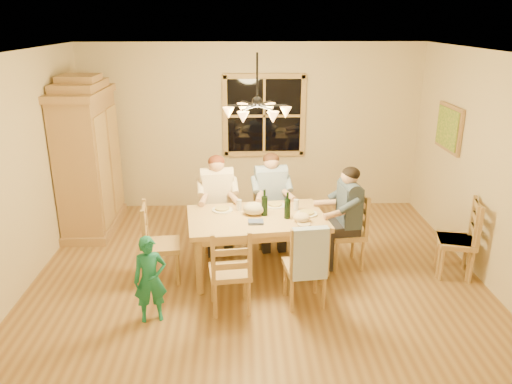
{
  "coord_description": "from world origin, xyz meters",
  "views": [
    {
      "loc": [
        -0.2,
        -5.54,
        3.06
      ],
      "look_at": [
        -0.01,
        0.1,
        1.07
      ],
      "focal_mm": 35.0,
      "sensor_mm": 36.0,
      "label": 1
    }
  ],
  "objects_px": {
    "adult_woman": "(217,191)",
    "adult_slate_man": "(348,205)",
    "chair_spare_back": "(453,251)",
    "chair_near_right": "(304,278)",
    "chair_far_left": "(218,227)",
    "wine_bottle_b": "(287,205)",
    "armoire": "(89,161)",
    "chair_end_right": "(345,244)",
    "chair_far_right": "(271,224)",
    "chair_near_left": "(230,284)",
    "child": "(150,279)",
    "chandelier": "(257,110)",
    "wine_bottle_a": "(265,203)",
    "dining_table": "(257,224)",
    "chair_end_left": "(163,257)",
    "adult_plaid_man": "(271,188)",
    "chair_spare_front": "(455,253)"
  },
  "relations": [
    {
      "from": "adult_woman",
      "to": "adult_slate_man",
      "type": "height_order",
      "value": "same"
    },
    {
      "from": "wine_bottle_a",
      "to": "chair_near_left",
      "type": "bearing_deg",
      "value": -115.63
    },
    {
      "from": "chair_far_left",
      "to": "wine_bottle_a",
      "type": "bearing_deg",
      "value": 124.12
    },
    {
      "from": "chair_end_right",
      "to": "child",
      "type": "height_order",
      "value": "chair_end_right"
    },
    {
      "from": "chair_far_right",
      "to": "adult_woman",
      "type": "relative_size",
      "value": 1.13
    },
    {
      "from": "adult_plaid_man",
      "to": "wine_bottle_b",
      "type": "xyz_separation_m",
      "value": [
        0.14,
        -0.89,
        0.08
      ]
    },
    {
      "from": "chair_far_right",
      "to": "adult_slate_man",
      "type": "relative_size",
      "value": 1.13
    },
    {
      "from": "chair_end_right",
      "to": "chair_far_left",
      "type": "bearing_deg",
      "value": 63.43
    },
    {
      "from": "chair_far_left",
      "to": "wine_bottle_b",
      "type": "relative_size",
      "value": 3.0
    },
    {
      "from": "chandelier",
      "to": "chair_far_left",
      "type": "height_order",
      "value": "chandelier"
    },
    {
      "from": "chair_near_right",
      "to": "child",
      "type": "height_order",
      "value": "chair_near_right"
    },
    {
      "from": "wine_bottle_b",
      "to": "adult_plaid_man",
      "type": "bearing_deg",
      "value": 99.12
    },
    {
      "from": "adult_slate_man",
      "to": "child",
      "type": "relative_size",
      "value": 0.92
    },
    {
      "from": "adult_woman",
      "to": "wine_bottle_a",
      "type": "height_order",
      "value": "adult_woman"
    },
    {
      "from": "wine_bottle_a",
      "to": "adult_slate_man",
      "type": "bearing_deg",
      "value": 5.77
    },
    {
      "from": "chair_spare_back",
      "to": "chair_near_right",
      "type": "bearing_deg",
      "value": 125.42
    },
    {
      "from": "chair_far_right",
      "to": "chair_end_right",
      "type": "xyz_separation_m",
      "value": [
        0.92,
        -0.68,
        0.0
      ]
    },
    {
      "from": "armoire",
      "to": "chair_spare_back",
      "type": "height_order",
      "value": "armoire"
    },
    {
      "from": "adult_woman",
      "to": "wine_bottle_a",
      "type": "relative_size",
      "value": 2.65
    },
    {
      "from": "chandelier",
      "to": "child",
      "type": "distance_m",
      "value": 2.17
    },
    {
      "from": "chair_near_left",
      "to": "wine_bottle_b",
      "type": "xyz_separation_m",
      "value": [
        0.68,
        0.76,
        0.62
      ]
    },
    {
      "from": "dining_table",
      "to": "wine_bottle_b",
      "type": "xyz_separation_m",
      "value": [
        0.37,
        -0.07,
        0.27
      ]
    },
    {
      "from": "chair_near_right",
      "to": "chair_spare_front",
      "type": "distance_m",
      "value": 2.03
    },
    {
      "from": "chair_far_left",
      "to": "chair_near_right",
      "type": "relative_size",
      "value": 1.0
    },
    {
      "from": "adult_woman",
      "to": "chair_near_right",
      "type": "bearing_deg",
      "value": 117.9
    },
    {
      "from": "adult_slate_man",
      "to": "chair_spare_back",
      "type": "relative_size",
      "value": 0.88
    },
    {
      "from": "chair_near_left",
      "to": "chair_near_right",
      "type": "xyz_separation_m",
      "value": [
        0.83,
        0.1,
        0.0
      ]
    },
    {
      "from": "dining_table",
      "to": "chair_near_right",
      "type": "distance_m",
      "value": 0.96
    },
    {
      "from": "chair_near_left",
      "to": "child",
      "type": "distance_m",
      "value": 0.87
    },
    {
      "from": "chandelier",
      "to": "armoire",
      "type": "relative_size",
      "value": 0.33
    },
    {
      "from": "chair_end_right",
      "to": "chair_spare_back",
      "type": "height_order",
      "value": "same"
    },
    {
      "from": "dining_table",
      "to": "chair_spare_back",
      "type": "distance_m",
      "value": 2.48
    },
    {
      "from": "chair_end_right",
      "to": "wine_bottle_a",
      "type": "relative_size",
      "value": 3.0
    },
    {
      "from": "armoire",
      "to": "adult_woman",
      "type": "distance_m",
      "value": 2.07
    },
    {
      "from": "wine_bottle_a",
      "to": "chair_spare_front",
      "type": "xyz_separation_m",
      "value": [
        2.35,
        -0.19,
        -0.62
      ]
    },
    {
      "from": "chair_end_right",
      "to": "adult_woman",
      "type": "xyz_separation_m",
      "value": [
        -1.65,
        0.59,
        0.54
      ]
    },
    {
      "from": "chandelier",
      "to": "chair_end_left",
      "type": "height_order",
      "value": "chandelier"
    },
    {
      "from": "dining_table",
      "to": "adult_plaid_man",
      "type": "height_order",
      "value": "adult_plaid_man"
    },
    {
      "from": "chair_near_right",
      "to": "chair_spare_back",
      "type": "relative_size",
      "value": 1.0
    },
    {
      "from": "dining_table",
      "to": "chair_far_left",
      "type": "xyz_separation_m",
      "value": [
        -0.51,
        0.73,
        -0.35
      ]
    },
    {
      "from": "chandelier",
      "to": "child",
      "type": "relative_size",
      "value": 0.81
    },
    {
      "from": "chair_far_left",
      "to": "chair_far_right",
      "type": "xyz_separation_m",
      "value": [
        0.73,
        0.09,
        0.0
      ]
    },
    {
      "from": "armoire",
      "to": "child",
      "type": "relative_size",
      "value": 2.42
    },
    {
      "from": "chandelier",
      "to": "chair_near_right",
      "type": "bearing_deg",
      "value": -51.26
    },
    {
      "from": "chair_far_right",
      "to": "wine_bottle_b",
      "type": "bearing_deg",
      "value": 92.13
    },
    {
      "from": "child",
      "to": "chair_spare_back",
      "type": "bearing_deg",
      "value": 0.98
    },
    {
      "from": "chandelier",
      "to": "adult_woman",
      "type": "distance_m",
      "value": 1.57
    },
    {
      "from": "chair_far_left",
      "to": "adult_slate_man",
      "type": "distance_m",
      "value": 1.84
    },
    {
      "from": "dining_table",
      "to": "chair_end_right",
      "type": "distance_m",
      "value": 1.21
    },
    {
      "from": "chair_far_right",
      "to": "chair_spare_back",
      "type": "bearing_deg",
      "value": 150.48
    }
  ]
}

